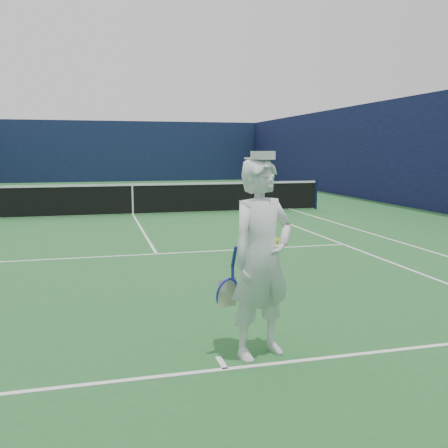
% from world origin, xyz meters
% --- Properties ---
extents(ground, '(80.00, 80.00, 0.00)m').
position_xyz_m(ground, '(0.00, 0.00, 0.00)').
color(ground, '#25612C').
rests_on(ground, ground).
extents(court_markings, '(11.03, 23.83, 0.01)m').
position_xyz_m(court_markings, '(0.00, 0.00, 0.00)').
color(court_markings, white).
rests_on(court_markings, ground).
extents(windscreen_fence, '(20.12, 36.12, 4.00)m').
position_xyz_m(windscreen_fence, '(0.00, 0.00, 2.00)').
color(windscreen_fence, '#0E1734').
rests_on(windscreen_fence, ground).
extents(tennis_net, '(12.88, 0.09, 1.07)m').
position_xyz_m(tennis_net, '(0.00, 0.00, 0.55)').
color(tennis_net, '#141E4C').
rests_on(tennis_net, ground).
extents(tennis_player, '(0.91, 0.70, 2.05)m').
position_xyz_m(tennis_player, '(0.43, -11.64, 1.00)').
color(tennis_player, white).
rests_on(tennis_player, ground).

